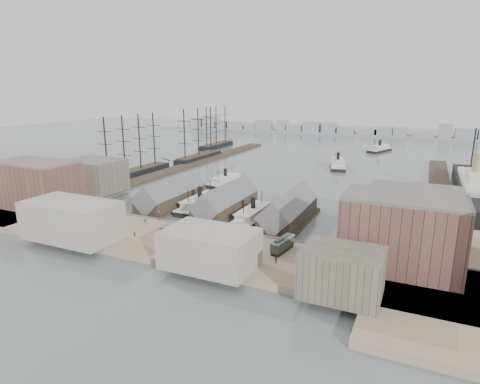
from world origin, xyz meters
The scene contains 44 objects.
ground centered at (0.00, 0.00, 0.00)m, with size 900.00×900.00×0.00m, color #505D5C.
quay centered at (0.00, -20.00, 1.00)m, with size 180.00×30.00×2.00m, color gray.
seawall centered at (0.00, -5.20, 1.15)m, with size 180.00×1.20×2.30m, color #59544C.
west_land centered at (-95.00, -10.00, 1.00)m, with size 70.00×80.00×2.00m, color gray.
west_wharf centered at (-68.00, 100.00, 0.80)m, with size 10.00×220.00×1.60m, color #2D231C.
east_wharf centered at (78.00, 90.00, 0.80)m, with size 10.00×180.00×1.60m, color #2D231C.
ferry_shed_west centered at (-26.00, 16.88, 4.64)m, with size 14.00×42.00×12.60m.
ferry_shed_center centered at (0.00, 16.88, 4.64)m, with size 14.00×42.00×12.60m.
ferry_shed_east centered at (26.00, 16.88, 4.64)m, with size 14.00×42.00×12.60m.
warehouse_west_front centered at (-70.00, -12.00, 11.00)m, with size 32.00×18.00×18.00m, color brown.
warehouse_west_back centered at (-70.00, 18.00, 9.00)m, with size 26.00×20.00×14.00m, color #60564C.
warehouse_east_front centered at (66.00, -12.00, 11.50)m, with size 30.00×18.00×19.00m, color brown.
warehouse_east_back centered at (68.00, 15.00, 9.50)m, with size 28.00×20.00×15.00m, color #60564C.
street_bldg_center centered at (20.00, -32.00, 7.00)m, with size 24.00×16.00×10.00m, color gray.
street_bldg_west centered at (-30.00, -32.00, 8.00)m, with size 30.00×16.00×12.00m, color gray.
street_bldg_east centered at (55.00, -33.00, 7.50)m, with size 18.00×14.00×11.00m, color #60564C.
lamp_post_far_w centered at (-45.00, -7.00, 4.71)m, with size 0.44×0.44×3.92m.
lamp_post_near_w centered at (-15.00, -7.00, 4.71)m, with size 0.44×0.44×3.92m.
lamp_post_near_e centered at (15.00, -7.00, 4.71)m, with size 0.44×0.44×3.92m.
lamp_post_far_e centered at (45.00, -7.00, 4.71)m, with size 0.44×0.44×3.92m.
far_shore centered at (-2.07, 334.14, 3.91)m, with size 500.00×40.00×15.72m.
ferry_docked_west centered at (-13.00, 18.65, 2.35)m, with size 8.42×28.05×10.02m.
ferry_docked_east centered at (13.00, 13.69, 2.27)m, with size 8.13×27.11×9.68m.
ferry_open_near centered at (-23.56, 62.65, 2.09)m, with size 11.28×25.88×8.94m.
ferry_open_mid centered at (20.16, 133.24, 2.46)m, with size 15.80×30.68×10.50m.
ferry_open_far centered at (36.27, 216.56, 2.35)m, with size 17.34×29.26×10.02m.
sailing_ship_near centered at (-80.78, 59.19, 2.56)m, with size 8.48×58.40×34.85m.
sailing_ship_mid centered at (-74.65, 121.86, 2.58)m, with size 8.77×50.67×36.05m.
sailing_ship_far centered at (-92.87, 182.01, 2.52)m, with size 8.48×47.12×34.87m.
ocean_steamer centered at (92.00, 88.71, 4.43)m, with size 14.08×102.91×20.58m.
tram centered at (34.33, -14.25, 3.96)m, with size 4.41×11.04×3.82m.
horse_cart_left centered at (-33.26, -17.25, 2.77)m, with size 4.76×2.84×1.48m.
horse_cart_center centered at (-5.67, -15.10, 2.77)m, with size 4.77×3.08×1.44m.
horse_cart_right centered at (19.93, -25.29, 2.77)m, with size 4.54×1.54×1.48m.
pedestrian_0 centered at (-54.70, -13.13, 2.82)m, with size 0.60×0.44×1.63m, color black.
pedestrian_1 centered at (-45.44, -22.89, 2.80)m, with size 0.77×0.60×1.59m, color black.
pedestrian_2 centered at (-18.21, -10.76, 2.84)m, with size 1.08×0.62×1.68m, color black.
pedestrian_3 centered at (-12.80, -23.04, 2.83)m, with size 0.97×0.40×1.65m, color black.
pedestrian_4 centered at (-0.47, -16.92, 2.86)m, with size 0.84×0.55×1.72m, color black.
pedestrian_5 centered at (9.03, -18.60, 2.86)m, with size 0.63×0.46×1.73m, color black.
pedestrian_6 centered at (20.86, -12.64, 2.86)m, with size 0.83×0.65×1.71m, color black.
pedestrian_7 centered at (35.52, -23.25, 2.91)m, with size 1.18×0.68×1.83m, color black.
pedestrian_8 centered at (40.37, -14.49, 2.87)m, with size 1.02×0.43×1.75m, color black.
pedestrian_9 centered at (58.76, -25.29, 2.91)m, with size 0.89×0.58×1.81m, color black.
Camera 1 is at (69.33, -119.16, 48.02)m, focal length 30.00 mm.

